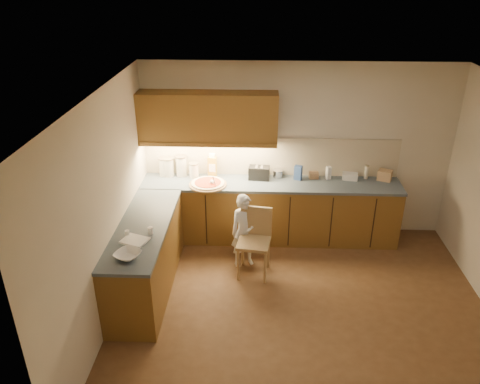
{
  "coord_description": "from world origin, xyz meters",
  "views": [
    {
      "loc": [
        -0.56,
        -4.48,
        3.77
      ],
      "look_at": [
        -0.8,
        1.2,
        1.0
      ],
      "focal_mm": 35.0,
      "sensor_mm": 36.0,
      "label": 1
    }
  ],
  "objects_px": {
    "wooden_chair": "(255,237)",
    "oil_jug": "(212,166)",
    "child": "(245,231)",
    "toaster": "(259,173)",
    "pizza_on_board": "(208,184)"
  },
  "relations": [
    {
      "from": "wooden_chair",
      "to": "toaster",
      "type": "bearing_deg",
      "value": 95.46
    },
    {
      "from": "child",
      "to": "wooden_chair",
      "type": "bearing_deg",
      "value": -70.16
    },
    {
      "from": "pizza_on_board",
      "to": "child",
      "type": "relative_size",
      "value": 0.51
    },
    {
      "from": "child",
      "to": "toaster",
      "type": "bearing_deg",
      "value": 55.48
    },
    {
      "from": "wooden_chair",
      "to": "toaster",
      "type": "xyz_separation_m",
      "value": [
        0.04,
        1.0,
        0.48
      ]
    },
    {
      "from": "oil_jug",
      "to": "wooden_chair",
      "type": "bearing_deg",
      "value": -58.62
    },
    {
      "from": "wooden_chair",
      "to": "oil_jug",
      "type": "relative_size",
      "value": 2.54
    },
    {
      "from": "pizza_on_board",
      "to": "child",
      "type": "distance_m",
      "value": 0.91
    },
    {
      "from": "child",
      "to": "toaster",
      "type": "height_order",
      "value": "toaster"
    },
    {
      "from": "oil_jug",
      "to": "toaster",
      "type": "bearing_deg",
      "value": -5.12
    },
    {
      "from": "toaster",
      "to": "child",
      "type": "bearing_deg",
      "value": -97.27
    },
    {
      "from": "pizza_on_board",
      "to": "wooden_chair",
      "type": "bearing_deg",
      "value": -47.56
    },
    {
      "from": "child",
      "to": "oil_jug",
      "type": "xyz_separation_m",
      "value": [
        -0.51,
        0.91,
        0.56
      ]
    },
    {
      "from": "wooden_chair",
      "to": "oil_jug",
      "type": "height_order",
      "value": "oil_jug"
    },
    {
      "from": "wooden_chair",
      "to": "toaster",
      "type": "height_order",
      "value": "toaster"
    }
  ]
}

